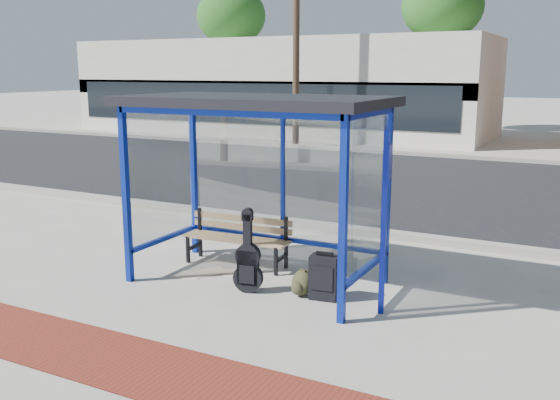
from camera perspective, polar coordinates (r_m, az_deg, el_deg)
The scene contains 19 objects.
ground at distance 8.30m, azimuth -2.14°, elevation -7.46°, with size 120.00×120.00×0.00m, color #B2ADA0.
brick_paver_strip at distance 6.35m, azimuth -14.20°, elevation -14.10°, with size 60.00×1.00×0.01m, color maroon.
curb_near at distance 10.79m, azimuth 5.50°, elevation -2.61°, with size 60.00×0.25×0.12m, color gray.
street_asphalt at distance 15.55m, azimuth 12.60°, elevation 1.40°, with size 60.00×10.00×0.00m, color black.
curb_far at distance 20.45m, azimuth 16.36°, elevation 3.83°, with size 60.00×0.25×0.12m, color gray.
far_sidewalk at distance 22.31m, azimuth 17.32°, elevation 4.26°, with size 60.00×4.00×0.01m, color #B2ADA0.
bus_shelter at distance 7.92m, azimuth -2.01°, elevation 6.97°, with size 3.30×1.80×2.42m.
storefront_white at distance 27.95m, azimuth 0.05°, elevation 10.32°, with size 18.00×6.04×4.00m.
tree_left at distance 34.01m, azimuth -4.49°, elevation 16.38°, with size 3.60×3.60×7.03m.
tree_mid at distance 29.74m, azimuth 14.65°, elevation 16.70°, with size 3.60×3.60×7.03m.
utility_pole_west at distance 22.53m, azimuth 1.49°, elevation 15.31°, with size 1.60×0.24×8.00m.
bench at distance 8.90m, azimuth -3.88°, elevation -3.30°, with size 1.59×0.47×0.74m.
guitar_bag at distance 7.82m, azimuth -2.94°, elevation -5.83°, with size 0.39×0.19×1.02m.
suitcase at distance 7.63m, azimuth 4.06°, elevation -7.07°, with size 0.37×0.27×0.60m.
backpack at distance 7.76m, azimuth 1.94°, elevation -7.64°, with size 0.31×0.29×0.33m.
sign_post at distance 7.02m, azimuth 9.56°, elevation -1.15°, with size 0.11×0.26×2.11m.
newspaper_a at distance 8.65m, azimuth -4.31°, elevation -6.65°, with size 0.34×0.27×0.01m, color white.
newspaper_b at distance 8.61m, azimuth -8.29°, elevation -6.84°, with size 0.38×0.30×0.01m, color white.
newspaper_c at distance 8.71m, azimuth -6.40°, elevation -6.56°, with size 0.42×0.34×0.01m, color white.
Camera 1 is at (3.89, -6.80, 2.74)m, focal length 40.00 mm.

